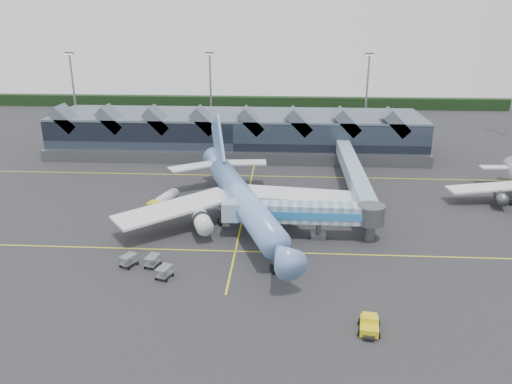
# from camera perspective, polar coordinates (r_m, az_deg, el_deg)

# --- Properties ---
(ground) EXTENTS (260.00, 260.00, 0.00)m
(ground) POSITION_cam_1_polar(r_m,az_deg,el_deg) (80.69, -1.82, -4.26)
(ground) COLOR #2A2A2D
(ground) RESTS_ON ground
(taxi_stripes) EXTENTS (120.00, 60.00, 0.01)m
(taxi_stripes) POSITION_cam_1_polar(r_m,az_deg,el_deg) (89.88, -1.25, -1.66)
(taxi_stripes) COLOR yellow
(taxi_stripes) RESTS_ON ground
(tree_line_far) EXTENTS (260.00, 4.00, 4.00)m
(tree_line_far) POSITION_cam_1_polar(r_m,az_deg,el_deg) (186.08, 1.27, 10.22)
(tree_line_far) COLOR black
(tree_line_far) RESTS_ON ground
(terminal) EXTENTS (90.00, 22.25, 12.52)m
(terminal) POSITION_cam_1_polar(r_m,az_deg,el_deg) (124.51, -2.21, 6.78)
(terminal) COLOR black
(terminal) RESTS_ON ground
(light_masts) EXTENTS (132.40, 42.56, 22.45)m
(light_masts) POSITION_cam_1_polar(r_m,az_deg,el_deg) (138.40, 9.40, 11.05)
(light_masts) COLOR gray
(light_masts) RESTS_ON ground
(main_airliner) EXTENTS (39.59, 46.59, 15.42)m
(main_airliner) POSITION_cam_1_polar(r_m,az_deg,el_deg) (81.56, -1.77, -0.55)
(main_airliner) COLOR #658FCD
(main_airliner) RESTS_ON ground
(jet_bridge) EXTENTS (24.64, 4.25, 5.79)m
(jet_bridge) POSITION_cam_1_polar(r_m,az_deg,el_deg) (76.38, 6.44, -2.50)
(jet_bridge) COLOR #668FAB
(jet_bridge) RESTS_ON ground
(fuel_truck) EXTENTS (4.27, 8.63, 2.89)m
(fuel_truck) POSITION_cam_1_polar(r_m,az_deg,el_deg) (89.43, -10.40, -1.00)
(fuel_truck) COLOR black
(fuel_truck) RESTS_ON ground
(pushback_tug) EXTENTS (2.75, 3.90, 1.62)m
(pushback_tug) POSITION_cam_1_polar(r_m,az_deg,el_deg) (57.69, 12.81, -14.61)
(pushback_tug) COLOR yellow
(pushback_tug) RESTS_ON ground
(baggage_carts) EXTENTS (8.00, 5.71, 1.62)m
(baggage_carts) POSITION_cam_1_polar(r_m,az_deg,el_deg) (69.51, -12.20, -8.06)
(baggage_carts) COLOR gray
(baggage_carts) RESTS_ON ground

